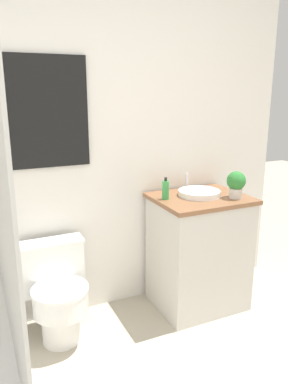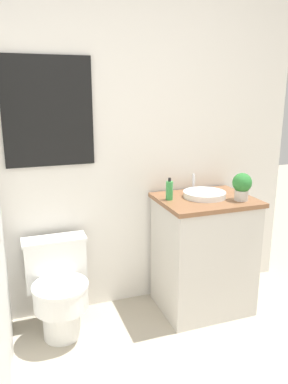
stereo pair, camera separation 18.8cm
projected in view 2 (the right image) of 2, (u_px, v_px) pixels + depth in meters
The scene contains 6 objects.
wall_back at pixel (72, 139), 2.50m from camera, with size 3.38×0.07×2.50m.
toilet at pixel (59, 288), 2.44m from camera, with size 0.42×0.47×0.63m.
vanity at pixel (203, 253), 2.71m from camera, with size 0.65×0.54×0.84m.
sink at pixel (204, 194), 2.62m from camera, with size 0.30×0.33×0.13m.
soap_bottle at pixel (169, 190), 2.54m from camera, with size 0.05×0.05×0.15m.
potted_plant at pixel (242, 185), 2.52m from camera, with size 0.13×0.13×0.19m.
Camera 2 is at (-0.39, -0.59, 1.56)m, focal length 35.00 mm.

